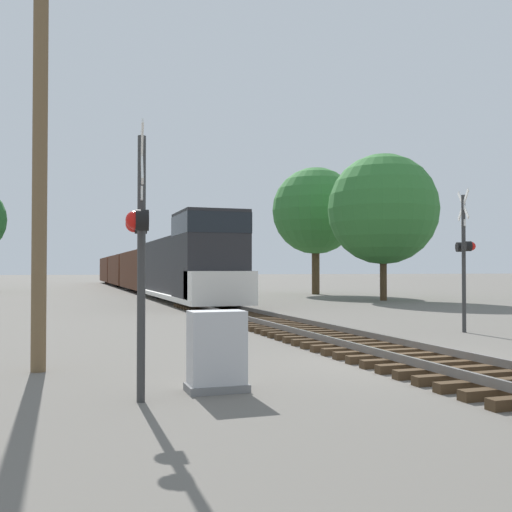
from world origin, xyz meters
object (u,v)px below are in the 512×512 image
Objects in this scene: crossing_signal_far at (464,251)px; utility_pole at (40,142)px; freight_train at (139,270)px; crossing_signal_near at (140,237)px; relay_cabinet at (217,352)px; tree_mid_background at (316,211)px; tree_far_right at (383,209)px.

crossing_signal_far is 12.64m from utility_pole.
crossing_signal_near is (-5.73, -45.61, 0.51)m from freight_train.
freight_train is 49.31× the size of relay_cabinet.
relay_cabinet is at bearing -95.65° from freight_train.
crossing_signal_near is at bearing -65.14° from utility_pole.
utility_pole is 0.86× the size of tree_mid_background.
freight_train is 43.12m from utility_pole.
utility_pole reaches higher than relay_cabinet.
utility_pole is at bearing -149.28° from crossing_signal_near.
tree_mid_background reaches higher than freight_train.
tree_far_right reaches higher than crossing_signal_near.
crossing_signal_near is 29.63m from tree_far_right.
freight_train is at bearing 178.70° from crossing_signal_near.
utility_pole is (-7.20, -42.45, 2.43)m from freight_train.
freight_train reaches higher than crossing_signal_far.
tree_far_right is (17.72, 23.53, 3.20)m from crossing_signal_near.
tree_far_right is at bearing 46.70° from utility_pole.
tree_far_right is (11.99, -22.08, 3.71)m from freight_train.
crossing_signal_near is at bearing -126.98° from tree_far_right.
tree_far_right is (19.19, 20.36, 1.28)m from utility_pole.
freight_train reaches higher than crossing_signal_near.
freight_train is 17.74m from tree_mid_background.
utility_pole is at bearing -122.32° from tree_mid_background.
tree_mid_background is (17.44, 33.05, 3.96)m from crossing_signal_near.
utility_pole is 28.01m from tree_far_right.
utility_pole is at bearing 134.34° from relay_cabinet.
crossing_signal_far is 27.70m from tree_mid_background.
utility_pole is (-1.47, 3.17, 1.92)m from crossing_signal_near.
tree_far_right is (16.47, 23.15, 4.97)m from relay_cabinet.
tree_mid_background is at bearing 91.69° from tree_far_right.
freight_train is 45.47m from relay_cabinet.
crossing_signal_far is at bearing -112.72° from tree_far_right.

